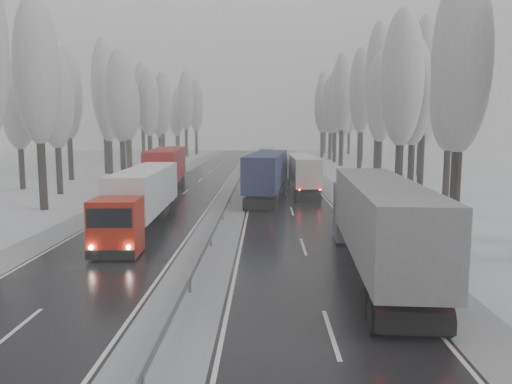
{
  "coord_description": "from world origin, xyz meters",
  "views": [
    {
      "loc": [
        3.07,
        -15.65,
        6.74
      ],
      "look_at": [
        2.44,
        19.23,
        2.2
      ],
      "focal_mm": 35.0,
      "sensor_mm": 36.0,
      "label": 1
    }
  ],
  "objects_px": {
    "box_truck_distant": "(266,155)",
    "truck_red_white": "(142,195)",
    "truck_grey_tarp": "(377,219)",
    "truck_blue_box": "(268,172)",
    "truck_red_red": "(165,168)",
    "truck_cream_box": "(302,171)"
  },
  "relations": [
    {
      "from": "box_truck_distant",
      "to": "truck_red_white",
      "type": "relative_size",
      "value": 0.49
    },
    {
      "from": "truck_grey_tarp",
      "to": "truck_blue_box",
      "type": "xyz_separation_m",
      "value": [
        -4.84,
        23.91,
        -0.01
      ]
    },
    {
      "from": "truck_red_red",
      "to": "truck_blue_box",
      "type": "bearing_deg",
      "value": -21.62
    },
    {
      "from": "box_truck_distant",
      "to": "truck_red_white",
      "type": "xyz_separation_m",
      "value": [
        -8.25,
        -65.35,
        0.91
      ]
    },
    {
      "from": "truck_grey_tarp",
      "to": "truck_blue_box",
      "type": "height_order",
      "value": "truck_grey_tarp"
    },
    {
      "from": "truck_cream_box",
      "to": "truck_red_white",
      "type": "distance_m",
      "value": 22.65
    },
    {
      "from": "truck_blue_box",
      "to": "truck_red_white",
      "type": "distance_m",
      "value": 16.61
    },
    {
      "from": "truck_cream_box",
      "to": "truck_blue_box",
      "type": "bearing_deg",
      "value": -126.62
    },
    {
      "from": "truck_cream_box",
      "to": "truck_red_white",
      "type": "xyz_separation_m",
      "value": [
        -11.82,
        -19.33,
        0.06
      ]
    },
    {
      "from": "truck_cream_box",
      "to": "truck_red_white",
      "type": "relative_size",
      "value": 0.97
    },
    {
      "from": "truck_blue_box",
      "to": "truck_red_red",
      "type": "distance_m",
      "value": 10.69
    },
    {
      "from": "truck_cream_box",
      "to": "truck_red_red",
      "type": "xyz_separation_m",
      "value": [
        -13.78,
        -1.88,
        0.39
      ]
    },
    {
      "from": "box_truck_distant",
      "to": "truck_grey_tarp",
      "type": "bearing_deg",
      "value": -91.08
    },
    {
      "from": "box_truck_distant",
      "to": "truck_red_red",
      "type": "height_order",
      "value": "truck_red_red"
    },
    {
      "from": "truck_grey_tarp",
      "to": "box_truck_distant",
      "type": "distance_m",
      "value": 75.03
    },
    {
      "from": "truck_grey_tarp",
      "to": "box_truck_distant",
      "type": "height_order",
      "value": "truck_grey_tarp"
    },
    {
      "from": "truck_red_red",
      "to": "truck_red_white",
      "type": "bearing_deg",
      "value": -88.65
    },
    {
      "from": "box_truck_distant",
      "to": "truck_red_white",
      "type": "height_order",
      "value": "truck_red_white"
    },
    {
      "from": "box_truck_distant",
      "to": "truck_red_red",
      "type": "bearing_deg",
      "value": -106.83
    },
    {
      "from": "truck_grey_tarp",
      "to": "truck_blue_box",
      "type": "bearing_deg",
      "value": 104.69
    },
    {
      "from": "truck_grey_tarp",
      "to": "truck_cream_box",
      "type": "xyz_separation_m",
      "value": [
        -1.3,
        28.85,
        -0.31
      ]
    },
    {
      "from": "truck_grey_tarp",
      "to": "truck_red_white",
      "type": "bearing_deg",
      "value": 147.3
    }
  ]
}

